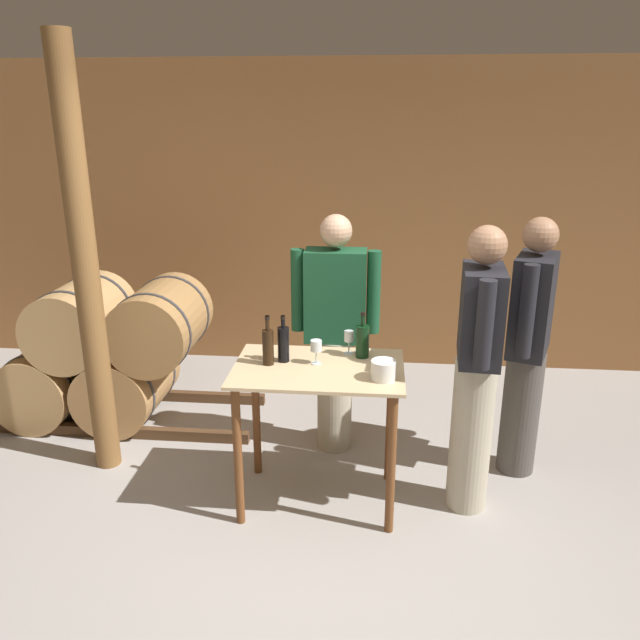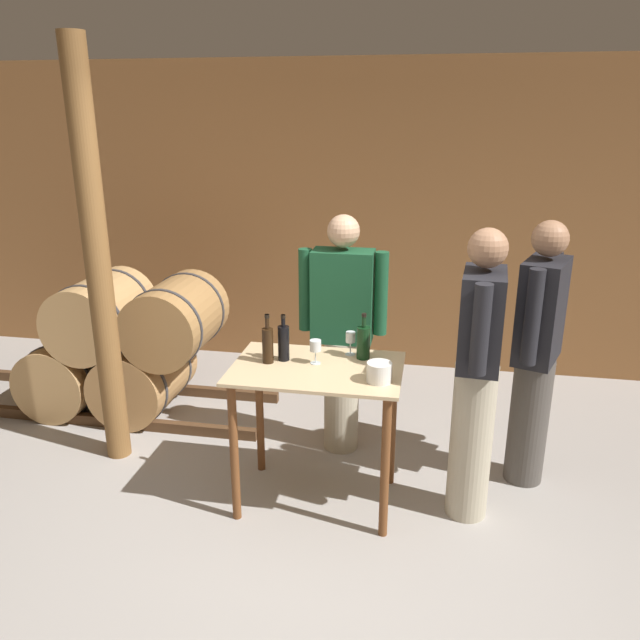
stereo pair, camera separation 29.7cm
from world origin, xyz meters
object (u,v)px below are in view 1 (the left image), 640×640
(wine_bottle_left, at_px, (283,343))
(person_visitor_bearded, at_px, (335,330))
(wine_bottle_center, at_px, (363,340))
(wooden_post, at_px, (86,270))
(person_host, at_px, (528,344))
(wine_glass_near_center, at_px, (349,337))
(wine_bottle_far_left, at_px, (268,346))
(wine_glass_near_left, at_px, (316,347))
(person_visitor_with_scarf, at_px, (477,367))
(ice_bucket, at_px, (383,370))

(wine_bottle_left, xyz_separation_m, person_visitor_bearded, (0.26, 0.59, -0.12))
(person_visitor_bearded, bearing_deg, wine_bottle_left, -113.78)
(wine_bottle_left, xyz_separation_m, wine_bottle_center, (0.45, 0.11, -0.01))
(wooden_post, xyz_separation_m, wine_bottle_left, (1.25, -0.21, -0.36))
(wine_bottle_center, xyz_separation_m, person_host, (1.03, 0.29, -0.10))
(wine_glass_near_center, bearing_deg, wine_bottle_far_left, -155.48)
(wine_glass_near_left, bearing_deg, wine_bottle_center, 26.07)
(wooden_post, xyz_separation_m, person_visitor_bearded, (1.50, 0.38, -0.48))
(wine_glass_near_left, xyz_separation_m, person_visitor_with_scarf, (0.91, -0.02, -0.08))
(wooden_post, xyz_separation_m, ice_bucket, (1.82, -0.41, -0.42))
(wine_bottle_center, height_order, person_visitor_bearded, person_visitor_bearded)
(wine_bottle_far_left, height_order, person_host, person_host)
(person_visitor_bearded, bearing_deg, wine_glass_near_center, -75.41)
(wine_glass_near_center, bearing_deg, wine_bottle_center, -28.25)
(wine_bottle_far_left, bearing_deg, person_visitor_with_scarf, 0.77)
(person_visitor_with_scarf, height_order, person_visitor_bearded, person_visitor_with_scarf)
(wooden_post, xyz_separation_m, wine_bottle_far_left, (1.16, -0.26, -0.36))
(wine_bottle_far_left, height_order, wine_bottle_left, wine_bottle_far_left)
(wine_bottle_far_left, xyz_separation_m, person_visitor_with_scarf, (1.18, 0.02, -0.09))
(ice_bucket, bearing_deg, wine_bottle_left, 160.35)
(wine_glass_near_center, bearing_deg, ice_bucket, -60.16)
(wine_bottle_center, relative_size, person_host, 0.17)
(ice_bucket, distance_m, person_visitor_with_scarf, 0.55)
(person_visitor_with_scarf, bearing_deg, person_host, 49.16)
(wine_glass_near_center, bearing_deg, person_host, 12.52)
(person_visitor_with_scarf, bearing_deg, wine_glass_near_left, 178.85)
(wooden_post, height_order, wine_bottle_center, wooden_post)
(wine_bottle_far_left, xyz_separation_m, wine_bottle_center, (0.54, 0.16, -0.01))
(wine_bottle_center, distance_m, person_host, 1.07)
(wine_bottle_far_left, height_order, person_visitor_with_scarf, person_visitor_with_scarf)
(wine_bottle_left, relative_size, wine_glass_near_left, 1.95)
(wooden_post, height_order, wine_bottle_left, wooden_post)
(wine_glass_near_center, distance_m, person_host, 1.14)
(ice_bucket, relative_size, person_visitor_bearded, 0.08)
(wine_bottle_center, distance_m, wine_glass_near_center, 0.09)
(wine_glass_near_center, xyz_separation_m, ice_bucket, (0.21, -0.36, -0.05))
(wine_bottle_far_left, distance_m, wine_glass_near_left, 0.28)
(wooden_post, relative_size, ice_bucket, 19.71)
(wine_glass_near_center, distance_m, ice_bucket, 0.42)
(ice_bucket, height_order, person_visitor_with_scarf, person_visitor_with_scarf)
(wine_bottle_left, height_order, wine_glass_near_left, wine_bottle_left)
(wooden_post, bearing_deg, wine_bottle_left, -9.45)
(person_visitor_with_scarf, bearing_deg, ice_bucket, -162.14)
(wine_bottle_far_left, xyz_separation_m, person_host, (1.56, 0.45, -0.10))
(wine_bottle_left, bearing_deg, wine_bottle_center, 13.43)
(wooden_post, height_order, ice_bucket, wooden_post)
(wine_bottle_center, relative_size, wine_glass_near_left, 1.95)
(wine_glass_near_left, distance_m, person_host, 1.36)
(wine_bottle_far_left, distance_m, person_visitor_with_scarf, 1.19)
(wine_bottle_left, bearing_deg, wine_bottle_far_left, -146.40)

